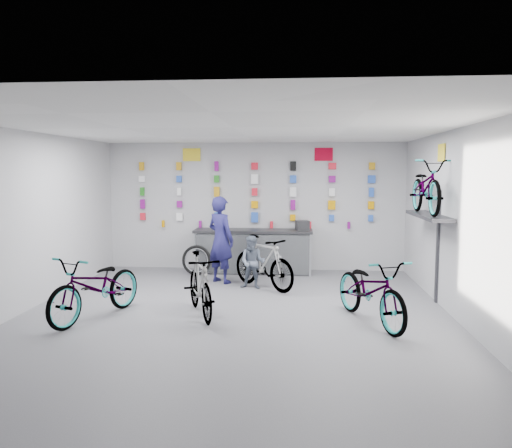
# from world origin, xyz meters

# --- Properties ---
(floor) EXTENTS (8.00, 8.00, 0.00)m
(floor) POSITION_xyz_m (0.00, 0.00, 0.00)
(floor) COLOR #57575C
(floor) RESTS_ON ground
(ceiling) EXTENTS (8.00, 8.00, 0.00)m
(ceiling) POSITION_xyz_m (0.00, 0.00, 3.00)
(ceiling) COLOR white
(ceiling) RESTS_ON wall_back
(wall_back) EXTENTS (7.00, 0.00, 7.00)m
(wall_back) POSITION_xyz_m (0.00, 4.00, 1.50)
(wall_back) COLOR #B2B2B4
(wall_back) RESTS_ON floor
(wall_front) EXTENTS (7.00, 0.00, 7.00)m
(wall_front) POSITION_xyz_m (0.00, -4.00, 1.50)
(wall_front) COLOR #B2B2B4
(wall_front) RESTS_ON floor
(wall_left) EXTENTS (0.00, 8.00, 8.00)m
(wall_left) POSITION_xyz_m (-3.50, 0.00, 1.50)
(wall_left) COLOR #B2B2B4
(wall_left) RESTS_ON floor
(wall_right) EXTENTS (0.00, 8.00, 8.00)m
(wall_right) POSITION_xyz_m (3.50, 0.00, 1.50)
(wall_right) COLOR #B2B2B4
(wall_right) RESTS_ON floor
(counter) EXTENTS (2.70, 0.66, 1.00)m
(counter) POSITION_xyz_m (0.00, 3.54, 0.49)
(counter) COLOR black
(counter) RESTS_ON floor
(merch_wall) EXTENTS (5.56, 0.08, 1.56)m
(merch_wall) POSITION_xyz_m (0.10, 3.93, 1.80)
(merch_wall) COLOR red
(merch_wall) RESTS_ON wall_back
(wall_bracket) EXTENTS (0.39, 1.90, 2.00)m
(wall_bracket) POSITION_xyz_m (3.33, 1.20, 1.46)
(wall_bracket) COLOR #333338
(wall_bracket) RESTS_ON wall_right
(sign_left) EXTENTS (0.42, 0.02, 0.30)m
(sign_left) POSITION_xyz_m (-1.50, 3.98, 2.72)
(sign_left) COLOR yellow
(sign_left) RESTS_ON wall_back
(sign_right) EXTENTS (0.42, 0.02, 0.30)m
(sign_right) POSITION_xyz_m (1.60, 3.98, 2.72)
(sign_right) COLOR #B40522
(sign_right) RESTS_ON wall_back
(sign_side) EXTENTS (0.02, 0.40, 0.30)m
(sign_side) POSITION_xyz_m (3.48, 1.20, 2.65)
(sign_side) COLOR yellow
(sign_side) RESTS_ON wall_right
(bike_left) EXTENTS (1.33, 2.10, 1.04)m
(bike_left) POSITION_xyz_m (-2.15, -0.26, 0.52)
(bike_left) COLOR gray
(bike_left) RESTS_ON floor
(bike_center) EXTENTS (1.08, 1.75, 1.02)m
(bike_center) POSITION_xyz_m (-0.55, 0.02, 0.51)
(bike_center) COLOR gray
(bike_center) RESTS_ON floor
(bike_right) EXTENTS (1.37, 2.09, 1.04)m
(bike_right) POSITION_xyz_m (2.14, -0.14, 0.52)
(bike_right) COLOR gray
(bike_right) RESTS_ON floor
(bike_service) EXTENTS (1.59, 1.60, 1.06)m
(bike_service) POSITION_xyz_m (0.34, 2.02, 0.53)
(bike_service) COLOR gray
(bike_service) RESTS_ON floor
(bike_wall) EXTENTS (0.63, 1.80, 0.95)m
(bike_wall) POSITION_xyz_m (3.25, 1.20, 2.05)
(bike_wall) COLOR gray
(bike_wall) RESTS_ON wall_bracket
(clerk) EXTENTS (0.79, 0.74, 1.81)m
(clerk) POSITION_xyz_m (-0.59, 2.48, 0.91)
(clerk) COLOR #1C1A51
(clerk) RESTS_ON floor
(customer) EXTENTS (0.57, 0.47, 1.06)m
(customer) POSITION_xyz_m (0.13, 1.98, 0.53)
(customer) COLOR slate
(customer) RESTS_ON floor
(spare_wheel) EXTENTS (0.69, 0.21, 0.68)m
(spare_wheel) POSITION_xyz_m (-1.25, 3.17, 0.34)
(spare_wheel) COLOR black
(spare_wheel) RESTS_ON floor
(register) EXTENTS (0.34, 0.36, 0.22)m
(register) POSITION_xyz_m (1.12, 3.55, 1.11)
(register) COLOR black
(register) RESTS_ON counter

